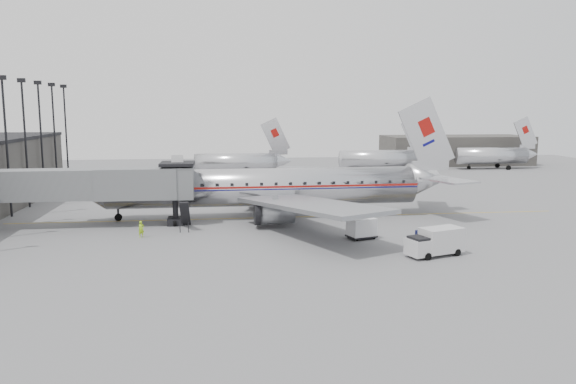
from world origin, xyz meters
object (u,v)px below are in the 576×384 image
service_van (435,241)px  ramp_worker (141,229)px  baggage_cart_navy (430,241)px  airliner (272,187)px  baggage_cart_white (361,228)px

service_van → ramp_worker: (-24.39, 9.53, -0.41)m
service_van → baggage_cart_navy: bearing=65.8°
airliner → baggage_cart_navy: (11.71, -16.40, -2.41)m
ramp_worker → service_van: bearing=-52.9°
baggage_cart_white → ramp_worker: bearing=154.0°
baggage_cart_white → ramp_worker: (-20.00, 2.88, -0.24)m
airliner → baggage_cart_white: size_ratio=14.53×
airliner → service_van: 21.41m
service_van → baggage_cart_white: 7.97m
service_van → baggage_cart_navy: (0.14, 1.49, -0.29)m
airliner → baggage_cart_navy: size_ratio=17.93×
airliner → baggage_cart_white: 13.53m
baggage_cart_navy → baggage_cart_white: bearing=124.6°
baggage_cart_navy → baggage_cart_white: 6.87m
baggage_cart_navy → baggage_cart_white: baggage_cart_white is taller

